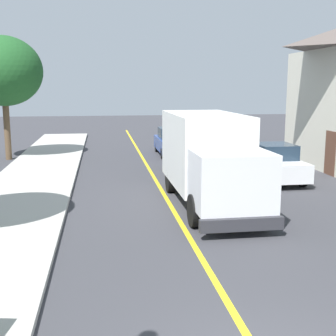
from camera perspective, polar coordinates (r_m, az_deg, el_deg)
name	(u,v)px	position (r m, az deg, el deg)	size (l,w,h in m)	color
centre_line_yellow	(171,205)	(15.92, 0.33, -4.81)	(0.16, 56.00, 0.01)	gold
box_truck	(209,155)	(15.89, 5.22, 1.62)	(2.45, 7.20, 3.20)	silver
parked_car_near	(189,156)	(22.01, 2.64, 1.53)	(1.91, 4.45, 1.67)	#4C564C
parked_car_mid	(172,142)	(27.58, 0.57, 3.34)	(1.81, 4.40, 1.67)	#2D4793
parked_van_across	(273,163)	(20.52, 13.26, 0.61)	(1.81, 4.41, 1.67)	silver
street_tree_down_block	(3,71)	(27.17, -20.28, 11.50)	(4.33, 4.33, 6.97)	brown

